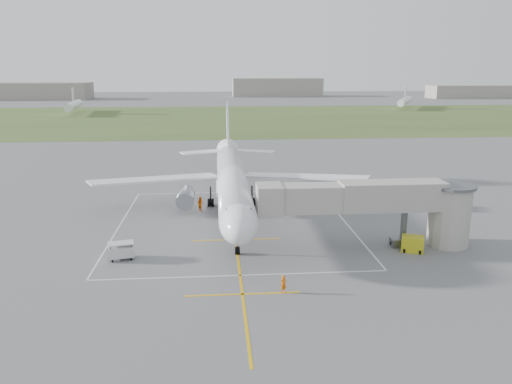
{
  "coord_description": "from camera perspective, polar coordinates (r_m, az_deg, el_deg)",
  "views": [
    {
      "loc": [
        -2.0,
        -63.24,
        18.83
      ],
      "look_at": [
        2.79,
        -4.0,
        4.0
      ],
      "focal_mm": 35.0,
      "sensor_mm": 36.0,
      "label": 1
    }
  ],
  "objects": [
    {
      "name": "jet_bridge",
      "position": [
        54.65,
        14.48,
        -1.38
      ],
      "size": [
        23.4,
        5.0,
        7.2
      ],
      "color": "#A09C90",
      "rests_on": "ground"
    },
    {
      "name": "apron_markings",
      "position": [
        60.46,
        -2.5,
        -4.14
      ],
      "size": [
        28.2,
        60.0,
        0.01
      ],
      "color": "#E4A90D",
      "rests_on": "ground"
    },
    {
      "name": "distant_aircraft",
      "position": [
        226.12,
        -0.77,
        10.15
      ],
      "size": [
        161.35,
        46.41,
        8.85
      ],
      "color": "white",
      "rests_on": "ground"
    },
    {
      "name": "baggage_cart",
      "position": [
        52.42,
        -15.16,
        -6.5
      ],
      "size": [
        2.79,
        2.02,
        1.76
      ],
      "rotation": [
        0.0,
        0.0,
        0.21
      ],
      "color": "silver",
      "rests_on": "ground"
    },
    {
      "name": "distant_hangars",
      "position": [
        329.02,
        -7.23,
        11.53
      ],
      "size": [
        345.0,
        49.0,
        12.0
      ],
      "color": "gray",
      "rests_on": "ground"
    },
    {
      "name": "airliner",
      "position": [
        65.63,
        -2.76,
        1.29
      ],
      "size": [
        38.93,
        46.75,
        13.52
      ],
      "color": "white",
      "rests_on": "ground"
    },
    {
      "name": "ground",
      "position": [
        66.02,
        -2.69,
        -2.58
      ],
      "size": [
        700.0,
        700.0,
        0.0
      ],
      "primitive_type": "plane",
      "color": "#5D5D60",
      "rests_on": "ground"
    },
    {
      "name": "gpu_unit",
      "position": [
        55.19,
        17.46,
        -5.7
      ],
      "size": [
        2.63,
        2.23,
        1.68
      ],
      "rotation": [
        0.0,
        0.0,
        -0.38
      ],
      "color": "gold",
      "rests_on": "ground"
    },
    {
      "name": "ramp_worker_wing",
      "position": [
        67.77,
        -6.37,
        -1.35
      ],
      "size": [
        1.2,
        1.2,
        1.96
      ],
      "primitive_type": "imported",
      "rotation": [
        0.0,
        0.0,
        2.36
      ],
      "color": "orange",
      "rests_on": "ground"
    },
    {
      "name": "grass_strip",
      "position": [
        194.17,
        -4.05,
        8.42
      ],
      "size": [
        700.0,
        120.0,
        0.02
      ],
      "primitive_type": "cube",
      "color": "#3F5525",
      "rests_on": "ground"
    },
    {
      "name": "ramp_worker_nose",
      "position": [
        43.55,
        3.17,
        -10.47
      ],
      "size": [
        0.7,
        0.63,
        1.6
      ],
      "primitive_type": "imported",
      "rotation": [
        0.0,
        0.0,
        0.54
      ],
      "color": "orange",
      "rests_on": "ground"
    }
  ]
}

